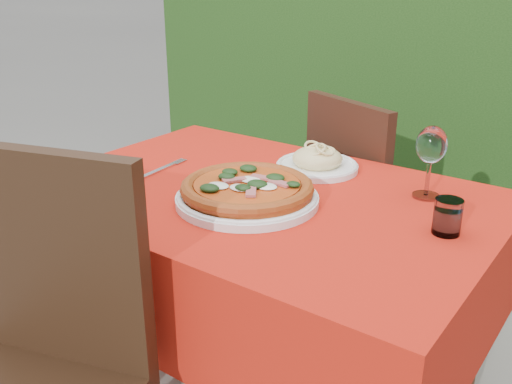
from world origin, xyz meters
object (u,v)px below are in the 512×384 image
Objects in this scene: wine_glass at (431,148)px; fork at (160,170)px; chair_near at (31,358)px; water_glass at (447,218)px; pizza_plate at (247,191)px; pasta_plate at (317,162)px; chair_far at (364,201)px.

wine_glass is 0.79m from fork.
wine_glass reaches higher than fork.
chair_near is 0.96m from water_glass.
pasta_plate is at bearing 87.53° from pizza_plate.
fork is at bearing 81.96° from chair_far.
chair_near is at bearing 106.11° from chair_far.
water_glass is 0.40× the size of fork.
wine_glass is at bearing -3.33° from pasta_plate.
chair_near reaches higher than pasta_plate.
chair_far is at bearing 132.34° from wine_glass.
fork is (-0.73, -0.27, -0.14)m from wine_glass.
chair_far is 0.45m from pasta_plate.
pasta_plate is (0.00, -0.37, 0.25)m from chair_far.
fork is at bearing 94.22° from chair_near.
water_glass is at bearing 0.26° from fork.
chair_near is at bearing -130.27° from water_glass.
wine_glass is (0.49, 0.91, 0.32)m from chair_near.
chair_near is 0.64m from pizza_plate.
water_glass is (0.49, 0.12, 0.01)m from pizza_plate.
pasta_plate is at bearing 176.67° from wine_glass.
pizza_plate is 4.94× the size of water_glass.
water_glass is 0.43× the size of wine_glass.
pizza_plate is 1.68× the size of pasta_plate.
chair_far is at bearing 89.01° from pizza_plate.
chair_near is 3.95× the size of pasta_plate.
chair_near is 0.71m from fork.
pizza_plate and pasta_plate have the same top height.
wine_glass reaches higher than water_glass.
water_glass is 0.86m from fork.
pasta_plate is 1.26× the size of wine_glass.
fork is (-0.85, -0.08, -0.03)m from water_glass.
chair_far is 10.67× the size of water_glass.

